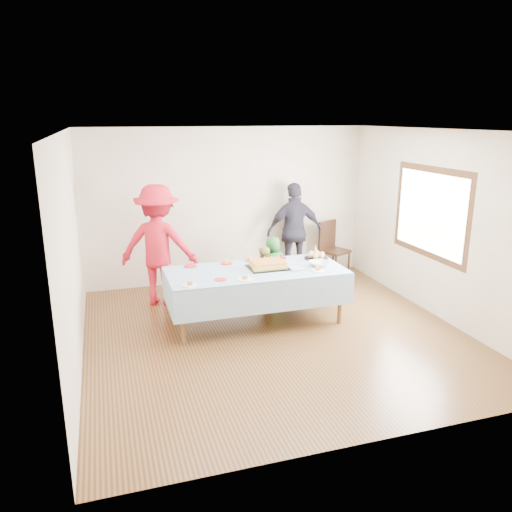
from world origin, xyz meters
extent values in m
plane|color=#482814|center=(0.00, 0.00, 0.00)|extent=(5.00, 5.00, 0.00)
cube|color=#C1B19E|center=(0.00, 2.50, 1.35)|extent=(5.00, 0.04, 2.70)
cube|color=#C1B19E|center=(0.00, -2.50, 1.35)|extent=(5.00, 0.04, 2.70)
cube|color=#C1B19E|center=(-2.50, 0.00, 1.35)|extent=(0.04, 5.00, 2.70)
cube|color=#C1B19E|center=(2.50, 0.00, 1.35)|extent=(0.04, 5.00, 2.70)
cube|color=white|center=(0.00, 0.00, 2.70)|extent=(5.00, 5.00, 0.04)
cube|color=#472B16|center=(2.47, 0.20, 1.50)|extent=(0.03, 1.75, 1.35)
cylinder|color=brown|center=(-1.24, 0.06, 0.36)|extent=(0.06, 0.06, 0.73)
cylinder|color=brown|center=(1.00, 0.06, 0.36)|extent=(0.06, 0.06, 0.73)
cylinder|color=brown|center=(-1.24, 0.90, 0.36)|extent=(0.06, 0.06, 0.73)
cylinder|color=brown|center=(1.00, 0.90, 0.36)|extent=(0.06, 0.06, 0.73)
cube|color=brown|center=(-0.12, 0.48, 0.75)|extent=(2.40, 1.00, 0.04)
cube|color=white|center=(-0.12, 0.48, 0.78)|extent=(2.50, 1.10, 0.01)
cube|color=black|center=(0.06, 0.50, 0.79)|extent=(0.55, 0.42, 0.02)
cube|color=#DFD254|center=(0.06, 0.50, 0.83)|extent=(0.47, 0.35, 0.07)
cube|color=#B26A29|center=(0.06, 0.50, 0.87)|extent=(0.47, 0.35, 0.01)
cylinder|color=black|center=(0.92, 0.74, 0.79)|extent=(0.35, 0.35, 0.02)
sphere|color=tan|center=(1.01, 0.74, 0.84)|extent=(0.09, 0.09, 0.09)
sphere|color=tan|center=(0.96, 0.83, 0.84)|extent=(0.09, 0.09, 0.09)
sphere|color=tan|center=(0.87, 0.83, 0.84)|extent=(0.09, 0.09, 0.09)
sphere|color=tan|center=(0.82, 0.74, 0.84)|extent=(0.09, 0.09, 0.09)
sphere|color=tan|center=(0.87, 0.66, 0.84)|extent=(0.09, 0.09, 0.09)
sphere|color=tan|center=(0.96, 0.66, 0.84)|extent=(0.09, 0.09, 0.09)
sphere|color=tan|center=(0.92, 0.74, 0.84)|extent=(0.09, 0.09, 0.09)
imported|color=silver|center=(0.80, 0.37, 0.82)|extent=(0.29, 0.29, 0.07)
cone|color=silver|center=(0.99, 0.94, 0.86)|extent=(0.10, 0.10, 0.17)
cylinder|color=red|center=(-0.98, 0.90, 0.79)|extent=(0.19, 0.19, 0.01)
cylinder|color=red|center=(-0.45, 0.89, 0.79)|extent=(0.17, 0.17, 0.01)
cylinder|color=red|center=(-0.06, 0.93, 0.79)|extent=(0.18, 0.18, 0.01)
cylinder|color=red|center=(0.41, 0.91, 0.79)|extent=(0.16, 0.16, 0.01)
cylinder|color=red|center=(-0.70, 0.19, 0.79)|extent=(0.16, 0.16, 0.01)
cylinder|color=white|center=(-1.13, 0.07, 0.79)|extent=(0.19, 0.19, 0.01)
cylinder|color=white|center=(-0.39, 0.09, 0.79)|extent=(0.20, 0.20, 0.01)
cylinder|color=white|center=(0.69, 0.17, 0.79)|extent=(0.20, 0.20, 0.01)
cylinder|color=black|center=(1.81, 1.85, 0.22)|extent=(0.04, 0.04, 0.45)
cylinder|color=black|center=(2.15, 2.00, 0.22)|extent=(0.04, 0.04, 0.45)
cylinder|color=black|center=(1.66, 2.19, 0.22)|extent=(0.04, 0.04, 0.45)
cylinder|color=black|center=(2.00, 2.35, 0.22)|extent=(0.04, 0.04, 0.45)
cube|color=black|center=(1.91, 2.10, 0.47)|extent=(0.58, 0.58, 0.05)
cube|color=black|center=(1.83, 2.28, 0.75)|extent=(0.42, 0.22, 0.52)
imported|color=#CC5819|center=(-1.23, 1.21, 0.37)|extent=(0.30, 0.22, 0.75)
imported|color=#236B2C|center=(0.51, 1.57, 0.48)|extent=(0.50, 0.35, 0.96)
imported|color=tan|center=(0.23, 1.22, 0.45)|extent=(0.54, 0.49, 0.90)
imported|color=red|center=(-1.34, 1.64, 0.94)|extent=(1.39, 1.09, 1.88)
imported|color=#2E2B3C|center=(1.14, 2.20, 0.87)|extent=(1.04, 0.46, 1.75)
camera|label=1|loc=(-2.12, -5.93, 2.87)|focal=35.00mm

